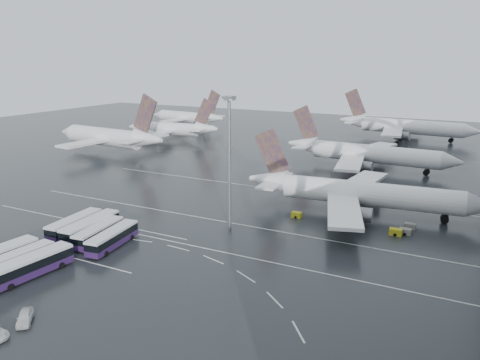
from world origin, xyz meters
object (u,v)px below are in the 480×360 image
at_px(van_curve_b, 25,317).
at_px(jet_remote_west, 110,138).
at_px(gse_cart_belly_d, 405,232).
at_px(gse_cart_belly_e, 338,210).
at_px(gse_cart_belly_b, 410,226).
at_px(jet_remote_far, 188,118).
at_px(bus_row_near_c, 99,233).
at_px(bus_row_near_d, 113,238).
at_px(bus_row_near_a, 75,224).
at_px(airliner_gate_c, 403,127).
at_px(bus_row_far_c, 31,266).
at_px(bus_row_far_b, 18,260).
at_px(gse_cart_belly_a, 396,232).
at_px(bus_row_near_b, 90,227).
at_px(airliner_gate_b, 366,154).
at_px(floodlight_mast, 229,148).
at_px(jet_remote_mid, 174,129).
at_px(airliner_main, 358,194).
at_px(gse_cart_belly_c, 297,215).

bearing_deg(van_curve_b, jet_remote_west, 84.74).
relative_size(gse_cart_belly_d, gse_cart_belly_e, 1.20).
xyz_separation_m(van_curve_b, gse_cart_belly_b, (39.70, 58.76, -0.15)).
distance_m(jet_remote_far, gse_cart_belly_b, 152.87).
bearing_deg(bus_row_near_c, bus_row_near_d, -108.58).
xyz_separation_m(bus_row_near_a, bus_row_near_d, (11.42, -1.93, -0.05)).
distance_m(airliner_gate_c, bus_row_far_c, 163.85).
height_order(bus_row_far_b, gse_cart_belly_a, bus_row_far_b).
bearing_deg(bus_row_far_b, bus_row_near_b, 5.60).
bearing_deg(airliner_gate_c, gse_cart_belly_d, -76.39).
bearing_deg(airliner_gate_c, bus_row_far_b, -97.82).
xyz_separation_m(jet_remote_far, gse_cart_belly_d, (116.96, -101.39, -4.26)).
relative_size(airliner_gate_b, gse_cart_belly_b, 24.18).
xyz_separation_m(bus_row_near_c, bus_row_near_d, (4.18, -0.88, 0.05)).
distance_m(jet_remote_west, gse_cart_belly_b, 111.66).
height_order(airliner_gate_b, floodlight_mast, floodlight_mast).
relative_size(bus_row_near_b, bus_row_far_c, 0.99).
xyz_separation_m(bus_row_near_a, bus_row_far_b, (4.34, -16.29, -0.10)).
distance_m(floodlight_mast, gse_cart_belly_a, 36.13).
relative_size(airliner_gate_b, bus_row_near_c, 4.27).
relative_size(bus_row_near_d, bus_row_far_b, 1.04).
bearing_deg(bus_row_near_a, jet_remote_far, 20.06).
bearing_deg(bus_row_far_c, jet_remote_far, 30.47).
bearing_deg(bus_row_far_b, gse_cart_belly_e, -31.67).
height_order(bus_row_near_b, van_curve_b, bus_row_near_b).
bearing_deg(jet_remote_mid, bus_row_near_b, 108.19).
bearing_deg(van_curve_b, bus_row_near_c, 72.21).
height_order(airliner_main, airliner_gate_b, airliner_gate_b).
relative_size(bus_row_near_c, gse_cart_belly_b, 5.67).
bearing_deg(gse_cart_belly_b, jet_remote_west, 163.43).
xyz_separation_m(jet_remote_west, bus_row_far_c, (56.90, -81.07, -3.80)).
bearing_deg(jet_remote_mid, gse_cart_belly_c, 130.98).
distance_m(airliner_main, jet_remote_mid, 108.69).
bearing_deg(bus_row_near_b, gse_cart_belly_c, -51.54).
relative_size(bus_row_far_b, gse_cart_belly_c, 5.69).
bearing_deg(bus_row_near_c, jet_remote_far, 20.11).
height_order(airliner_main, bus_row_far_c, airliner_main).
xyz_separation_m(airliner_main, gse_cart_belly_a, (10.04, -9.96, -3.81)).
bearing_deg(airliner_main, gse_cart_belly_b, -28.58).
bearing_deg(bus_row_near_d, jet_remote_mid, 22.10).
xyz_separation_m(airliner_main, jet_remote_mid, (-90.78, 59.76, 0.13)).
bearing_deg(gse_cart_belly_c, bus_row_near_c, -133.76).
distance_m(gse_cart_belly_c, gse_cart_belly_d, 22.36).
height_order(van_curve_b, gse_cart_belly_e, van_curve_b).
bearing_deg(bus_row_far_b, jet_remote_far, 28.05).
bearing_deg(gse_cart_belly_d, bus_row_near_b, -152.00).
height_order(bus_row_near_a, gse_cart_belly_c, bus_row_near_a).
height_order(jet_remote_far, gse_cart_belly_b, jet_remote_far).
height_order(jet_remote_mid, jet_remote_far, jet_remote_far).
height_order(airliner_gate_c, floodlight_mast, floodlight_mast).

